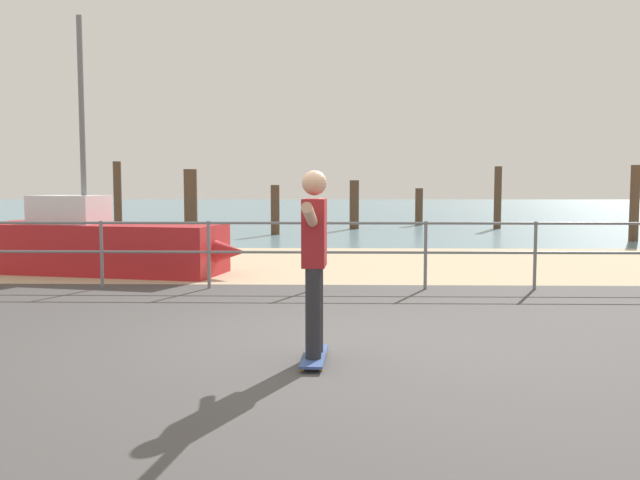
{
  "coord_description": "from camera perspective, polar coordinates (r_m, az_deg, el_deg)",
  "views": [
    {
      "loc": [
        0.21,
        -6.54,
        1.62
      ],
      "look_at": [
        0.01,
        2.0,
        0.9
      ],
      "focal_mm": 37.86,
      "sensor_mm": 36.0,
      "label": 1
    }
  ],
  "objects": [
    {
      "name": "groyne_post_1",
      "position": [
        20.92,
        -10.88,
        3.1
      ],
      "size": [
        0.4,
        0.4,
        2.04
      ],
      "primitive_type": "cylinder",
      "color": "#513826",
      "rests_on": "ground"
    },
    {
      "name": "railing_fence",
      "position": [
        10.24,
        -4.88,
        -0.35
      ],
      "size": [
        11.55,
        0.05,
        1.05
      ],
      "color": "slate",
      "rests_on": "ground"
    },
    {
      "name": "beach_strip",
      "position": [
        13.64,
        0.45,
        -2.0
      ],
      "size": [
        24.0,
        6.0,
        0.04
      ],
      "primitive_type": "cube",
      "color": "tan",
      "rests_on": "ground"
    },
    {
      "name": "groyne_post_3",
      "position": [
        23.64,
        2.91,
        2.98
      ],
      "size": [
        0.33,
        0.33,
        1.72
      ],
      "primitive_type": "cylinder",
      "color": "#513826",
      "rests_on": "ground"
    },
    {
      "name": "groyne_post_4",
      "position": [
        26.05,
        8.37,
        2.79
      ],
      "size": [
        0.29,
        0.29,
        1.43
      ],
      "primitive_type": "cylinder",
      "color": "#513826",
      "rests_on": "ground"
    },
    {
      "name": "sailboat",
      "position": [
        12.62,
        -17.43,
        -0.41
      ],
      "size": [
        5.07,
        2.24,
        4.56
      ],
      "color": "#B21E23",
      "rests_on": "ground"
    },
    {
      "name": "groyne_post_0",
      "position": [
        22.46,
        -16.73,
        3.44
      ],
      "size": [
        0.25,
        0.25,
        2.31
      ],
      "primitive_type": "cylinder",
      "color": "#513826",
      "rests_on": "ground"
    },
    {
      "name": "skateboarder",
      "position": [
        5.98,
        -0.48,
        -0.98
      ],
      "size": [
        0.22,
        1.45,
        1.65
      ],
      "color": "#26262B",
      "rests_on": "skateboard"
    },
    {
      "name": "skateboard",
      "position": [
        6.14,
        -0.47,
        -9.82
      ],
      "size": [
        0.24,
        0.81,
        0.08
      ],
      "color": "#334C8C",
      "rests_on": "ground"
    },
    {
      "name": "groyne_post_6",
      "position": [
        20.54,
        25.05,
        2.81
      ],
      "size": [
        0.25,
        0.25,
        2.12
      ],
      "primitive_type": "cylinder",
      "color": "#513826",
      "rests_on": "ground"
    },
    {
      "name": "groyne_post_2",
      "position": [
        21.02,
        -3.81,
        2.54
      ],
      "size": [
        0.27,
        0.27,
        1.56
      ],
      "primitive_type": "cylinder",
      "color": "#513826",
      "rests_on": "ground"
    },
    {
      "name": "groyne_post_5",
      "position": [
        24.62,
        14.79,
        3.47
      ],
      "size": [
        0.26,
        0.26,
        2.21
      ],
      "primitive_type": "cylinder",
      "color": "#513826",
      "rests_on": "ground"
    },
    {
      "name": "ground_plane",
      "position": [
        5.78,
        -0.84,
        -11.48
      ],
      "size": [
        24.0,
        10.0,
        0.04
      ],
      "primitive_type": "cube",
      "color": "#474444",
      "rests_on": "ground"
    },
    {
      "name": "sea_surface",
      "position": [
        41.57,
        1.06,
        2.6
      ],
      "size": [
        72.0,
        50.0,
        0.04
      ],
      "primitive_type": "cube",
      "color": "slate",
      "rests_on": "ground"
    }
  ]
}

